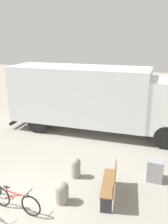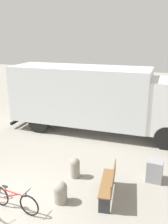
% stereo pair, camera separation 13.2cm
% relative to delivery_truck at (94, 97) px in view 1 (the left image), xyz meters
% --- Properties ---
extents(ground_plane, '(60.00, 60.00, 0.00)m').
position_rel_delivery_truck_xyz_m(ground_plane, '(-0.64, -6.70, -1.90)').
color(ground_plane, gray).
extents(delivery_truck, '(9.11, 2.88, 3.39)m').
position_rel_delivery_truck_xyz_m(delivery_truck, '(0.00, 0.00, 0.00)').
color(delivery_truck, silver).
rests_on(delivery_truck, ground).
extents(park_bench, '(0.70, 1.70, 0.94)m').
position_rel_delivery_truck_xyz_m(park_bench, '(2.35, -5.16, -1.38)').
color(park_bench, brown).
rests_on(park_bench, ground).
extents(bicycle_far, '(1.73, 0.44, 0.74)m').
position_rel_delivery_truck_xyz_m(bicycle_far, '(-0.07, -6.78, -1.55)').
color(bicycle_far, black).
rests_on(bicycle_far, ground).
extents(bollard_near_bench, '(0.43, 0.43, 0.70)m').
position_rel_delivery_truck_xyz_m(bollard_near_bench, '(1.02, -5.94, -1.54)').
color(bollard_near_bench, gray).
rests_on(bollard_near_bench, ground).
extents(bollard_far_bench, '(0.36, 0.36, 0.75)m').
position_rel_delivery_truck_xyz_m(bollard_far_bench, '(0.86, -4.48, -1.50)').
color(bollard_far_bench, gray).
rests_on(bollard_far_bench, ground).
extents(utility_box, '(0.54, 0.52, 0.78)m').
position_rel_delivery_truck_xyz_m(utility_box, '(3.56, -3.65, -1.51)').
color(utility_box, gray).
rests_on(utility_box, ground).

